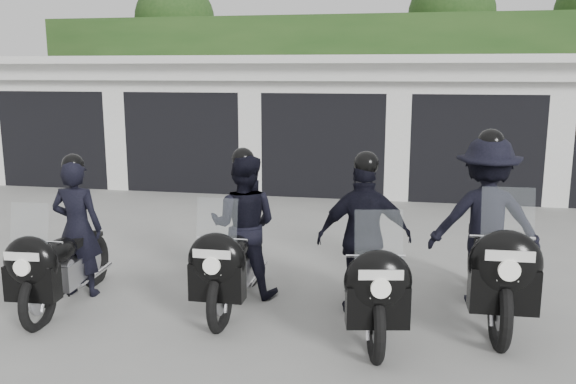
% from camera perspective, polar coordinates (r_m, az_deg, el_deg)
% --- Properties ---
extents(ground, '(80.00, 80.00, 0.00)m').
position_cam_1_polar(ground, '(7.81, -2.47, -8.67)').
color(ground, gray).
rests_on(ground, ground).
extents(garage_block, '(16.40, 6.80, 2.96)m').
position_cam_1_polar(garage_block, '(15.33, 4.60, 6.66)').
color(garage_block, white).
rests_on(garage_block, ground).
extents(background_vegetation, '(20.00, 3.90, 5.80)m').
position_cam_1_polar(background_vegetation, '(20.09, 7.37, 11.55)').
color(background_vegetation, '#1D3C15').
rests_on(background_vegetation, ground).
extents(police_bike_a, '(0.68, 2.03, 1.77)m').
position_cam_1_polar(police_bike_a, '(7.46, -20.01, -4.66)').
color(police_bike_a, black).
rests_on(police_bike_a, ground).
extents(police_bike_b, '(0.83, 2.12, 1.84)m').
position_cam_1_polar(police_bike_b, '(7.11, -4.54, -4.14)').
color(police_bike_b, black).
rests_on(police_bike_b, ground).
extents(police_bike_c, '(1.12, 2.15, 1.89)m').
position_cam_1_polar(police_bike_c, '(6.53, 7.32, -5.42)').
color(police_bike_c, black).
rests_on(police_bike_c, ground).
extents(police_bike_d, '(1.28, 2.41, 2.09)m').
position_cam_1_polar(police_bike_d, '(7.15, 18.19, -3.64)').
color(police_bike_d, black).
rests_on(police_bike_d, ground).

